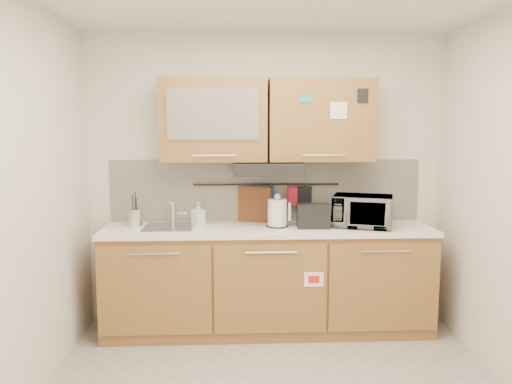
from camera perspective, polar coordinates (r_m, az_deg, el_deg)
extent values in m
plane|color=silver|center=(4.54, 1.14, 1.45)|extent=(3.20, 0.00, 3.20)
plane|color=silver|center=(3.31, -25.80, -1.54)|extent=(0.00, 3.00, 3.00)
cube|color=#A17239|center=(4.42, 1.37, -10.12)|extent=(2.80, 0.60, 0.88)
cube|color=black|center=(4.55, 1.35, -14.80)|extent=(2.80, 0.54, 0.10)
cube|color=olive|center=(4.15, -11.52, -11.00)|extent=(0.91, 0.02, 0.74)
cylinder|color=silver|center=(4.04, -11.69, -6.94)|extent=(0.41, 0.01, 0.01)
cube|color=olive|center=(4.12, 1.67, -11.03)|extent=(0.91, 0.02, 0.74)
cylinder|color=silver|center=(4.00, 1.72, -6.93)|extent=(0.41, 0.01, 0.01)
cube|color=olive|center=(4.29, 14.43, -10.51)|extent=(0.91, 0.02, 0.74)
cylinder|color=silver|center=(4.18, 14.67, -6.57)|extent=(0.41, 0.01, 0.01)
cube|color=white|center=(4.30, 1.39, -4.30)|extent=(2.82, 0.62, 0.04)
cube|color=silver|center=(4.54, 1.14, 0.18)|extent=(2.80, 0.02, 0.56)
cube|color=#A17239|center=(4.33, -4.83, 8.16)|extent=(0.90, 0.35, 0.70)
cube|color=silver|center=(4.15, -4.94, 8.88)|extent=(0.76, 0.02, 0.42)
cube|color=olive|center=(4.40, 7.36, 8.11)|extent=(0.90, 0.35, 0.70)
cube|color=white|center=(4.24, 9.42, 9.18)|extent=(0.14, 0.00, 0.14)
cube|color=black|center=(4.28, 1.36, 2.70)|extent=(0.60, 0.46, 0.10)
cube|color=silver|center=(4.33, -9.94, -4.12)|extent=(0.42, 0.40, 0.03)
cylinder|color=silver|center=(4.46, -9.47, -2.14)|extent=(0.03, 0.03, 0.24)
cylinder|color=silver|center=(4.36, -9.62, -1.02)|extent=(0.02, 0.18, 0.02)
cylinder|color=black|center=(4.49, 1.18, 0.87)|extent=(1.30, 0.02, 0.02)
cylinder|color=silver|center=(4.43, -13.62, -2.90)|extent=(0.15, 0.15, 0.15)
cylinder|color=black|center=(4.43, -13.88, -2.05)|extent=(0.01, 0.01, 0.28)
cylinder|color=black|center=(4.41, -13.49, -2.30)|extent=(0.01, 0.01, 0.25)
cylinder|color=black|center=(4.44, -13.60, -1.90)|extent=(0.01, 0.01, 0.30)
cylinder|color=black|center=(4.41, -13.87, -2.50)|extent=(0.01, 0.01, 0.22)
cylinder|color=silver|center=(4.29, 2.45, -2.41)|extent=(0.17, 0.17, 0.24)
sphere|color=silver|center=(4.27, 2.46, -0.52)|extent=(0.05, 0.05, 0.05)
cube|color=silver|center=(4.30, 3.84, -2.25)|extent=(0.02, 0.03, 0.15)
cylinder|color=black|center=(4.31, 2.44, -3.89)|extent=(0.19, 0.19, 0.01)
cube|color=black|center=(4.27, 6.56, -2.72)|extent=(0.28, 0.18, 0.21)
cube|color=black|center=(4.25, 5.92, -1.46)|extent=(0.08, 0.12, 0.01)
cube|color=black|center=(4.26, 7.23, -1.46)|extent=(0.08, 0.12, 0.01)
imported|color=#999999|center=(4.38, 12.06, -2.16)|extent=(0.57, 0.47, 0.27)
imported|color=#999999|center=(4.41, -6.61, -2.43)|extent=(0.13, 0.13, 0.20)
cube|color=brown|center=(4.50, -0.18, -1.80)|extent=(0.30, 0.12, 0.38)
cube|color=navy|center=(4.49, 1.39, -0.55)|extent=(0.11, 0.04, 0.18)
cube|color=black|center=(4.53, 5.55, -0.64)|extent=(0.13, 0.05, 0.20)
cube|color=red|center=(4.52, 4.56, -0.50)|extent=(0.14, 0.03, 0.18)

